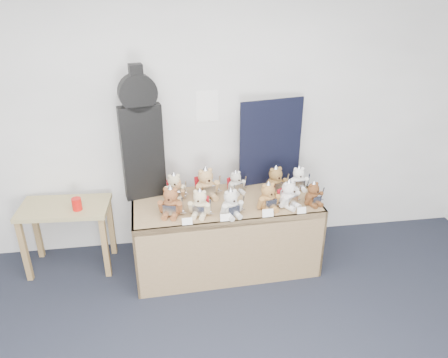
{
  "coord_description": "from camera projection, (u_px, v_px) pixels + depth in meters",
  "views": [
    {
      "loc": [
        -0.18,
        -1.45,
        2.63
      ],
      "look_at": [
        0.31,
        1.89,
        0.98
      ],
      "focal_mm": 35.0,
      "sensor_mm": 36.0,
      "label": 1
    }
  ],
  "objects": [
    {
      "name": "teddy_front_far_right",
      "position": [
        289.0,
        195.0,
        3.85
      ],
      "size": [
        0.23,
        0.23,
        0.28
      ],
      "rotation": [
        0.0,
        0.0,
        0.55
      ],
      "color": "silver",
      "rests_on": "display_table"
    },
    {
      "name": "teddy_front_centre",
      "position": [
        231.0,
        204.0,
        3.7
      ],
      "size": [
        0.23,
        0.21,
        0.28
      ],
      "rotation": [
        0.0,
        0.0,
        0.31
      ],
      "color": "beige",
      "rests_on": "display_table"
    },
    {
      "name": "teddy_front_left",
      "position": [
        200.0,
        204.0,
        3.71
      ],
      "size": [
        0.22,
        0.21,
        0.27
      ],
      "rotation": [
        0.0,
        0.0,
        -0.33
      ],
      "color": "beige",
      "rests_on": "display_table"
    },
    {
      "name": "teddy_back_centre_left",
      "position": [
        206.0,
        184.0,
        4.0
      ],
      "size": [
        0.27,
        0.25,
        0.33
      ],
      "rotation": [
        0.0,
        0.0,
        0.32
      ],
      "color": "tan",
      "rests_on": "display_table"
    },
    {
      "name": "teddy_back_far_left",
      "position": [
        177.0,
        190.0,
        3.98
      ],
      "size": [
        0.18,
        0.16,
        0.22
      ],
      "rotation": [
        0.0,
        0.0,
        -0.24
      ],
      "color": "#A0744A",
      "rests_on": "display_table"
    },
    {
      "name": "teddy_front_far_left",
      "position": [
        171.0,
        203.0,
        3.71
      ],
      "size": [
        0.24,
        0.22,
        0.3
      ],
      "rotation": [
        0.0,
        0.0,
        -0.26
      ],
      "color": "brown",
      "rests_on": "display_table"
    },
    {
      "name": "teddy_back_end",
      "position": [
        298.0,
        179.0,
        4.16
      ],
      "size": [
        0.21,
        0.17,
        0.25
      ],
      "rotation": [
        0.0,
        0.0,
        0.04
      ],
      "color": "white",
      "rests_on": "display_table"
    },
    {
      "name": "side_table",
      "position": [
        66.0,
        217.0,
        4.03
      ],
      "size": [
        0.83,
        0.49,
        0.67
      ],
      "rotation": [
        0.0,
        0.0,
        -0.06
      ],
      "color": "#A09056",
      "rests_on": "floor"
    },
    {
      "name": "teddy_back_centre_right",
      "position": [
        236.0,
        183.0,
        4.1
      ],
      "size": [
        0.2,
        0.19,
        0.24
      ],
      "rotation": [
        0.0,
        0.0,
        0.41
      ],
      "color": "beige",
      "rests_on": "display_table"
    },
    {
      "name": "display_table",
      "position": [
        227.0,
        220.0,
        3.98
      ],
      "size": [
        1.72,
        0.77,
        0.7
      ],
      "rotation": [
        0.0,
        0.0,
        0.04
      ],
      "color": "olive",
      "rests_on": "floor"
    },
    {
      "name": "red_cup",
      "position": [
        77.0,
        204.0,
        3.89
      ],
      "size": [
        0.08,
        0.08,
        0.11
      ],
      "primitive_type": "cylinder",
      "color": "red",
      "rests_on": "side_table"
    },
    {
      "name": "room_shell",
      "position": [
        207.0,
        106.0,
        4.08
      ],
      "size": [
        6.0,
        6.0,
        6.0
      ],
      "color": "white",
      "rests_on": "floor"
    },
    {
      "name": "teddy_back_left",
      "position": [
        174.0,
        187.0,
        3.99
      ],
      "size": [
        0.22,
        0.19,
        0.27
      ],
      "rotation": [
        0.0,
        0.0,
        0.06
      ],
      "color": "beige",
      "rests_on": "display_table"
    },
    {
      "name": "entry_card_a",
      "position": [
        187.0,
        221.0,
        3.6
      ],
      "size": [
        0.09,
        0.02,
        0.06
      ],
      "primitive_type": "cube",
      "rotation": [
        -0.24,
        0.0,
        0.04
      ],
      "color": "white",
      "rests_on": "display_table"
    },
    {
      "name": "teddy_front_end",
      "position": [
        313.0,
        195.0,
        3.89
      ],
      "size": [
        0.2,
        0.19,
        0.24
      ],
      "rotation": [
        0.0,
        0.0,
        0.4
      ],
      "color": "brown",
      "rests_on": "display_table"
    },
    {
      "name": "entry_card_d",
      "position": [
        302.0,
        210.0,
        3.76
      ],
      "size": [
        0.08,
        0.02,
        0.06
      ],
      "primitive_type": "cube",
      "rotation": [
        -0.24,
        0.0,
        0.04
      ],
      "color": "white",
      "rests_on": "display_table"
    },
    {
      "name": "guitar_case",
      "position": [
        141.0,
        136.0,
        3.82
      ],
      "size": [
        0.38,
        0.19,
        1.21
      ],
      "rotation": [
        0.0,
        0.0,
        0.23
      ],
      "color": "black",
      "rests_on": "display_table"
    },
    {
      "name": "navy_board",
      "position": [
        271.0,
        142.0,
        4.15
      ],
      "size": [
        0.62,
        0.13,
        0.84
      ],
      "primitive_type": "cube",
      "rotation": [
        0.0,
        0.0,
        0.18
      ],
      "color": "black",
      "rests_on": "display_table"
    },
    {
      "name": "entry_card_c",
      "position": [
        268.0,
        213.0,
        3.71
      ],
      "size": [
        0.1,
        0.02,
        0.07
      ],
      "primitive_type": "cube",
      "rotation": [
        -0.24,
        0.0,
        0.04
      ],
      "color": "white",
      "rests_on": "display_table"
    },
    {
      "name": "entry_card_b",
      "position": [
        225.0,
        218.0,
        3.65
      ],
      "size": [
        0.09,
        0.02,
        0.06
      ],
      "primitive_type": "cube",
      "rotation": [
        -0.24,
        0.0,
        0.04
      ],
      "color": "white",
      "rests_on": "display_table"
    },
    {
      "name": "teddy_back_right",
      "position": [
        276.0,
        181.0,
        4.08
      ],
      "size": [
        0.25,
        0.22,
        0.29
      ],
      "rotation": [
        0.0,
        0.0,
        0.23
      ],
      "color": "olive",
      "rests_on": "display_table"
    },
    {
      "name": "teddy_front_right",
      "position": [
        268.0,
        197.0,
        3.81
      ],
      "size": [
        0.24,
        0.21,
        0.28
      ],
      "rotation": [
        0.0,
        0.0,
        0.22
      ],
      "color": "#A1713D",
      "rests_on": "display_table"
    }
  ]
}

